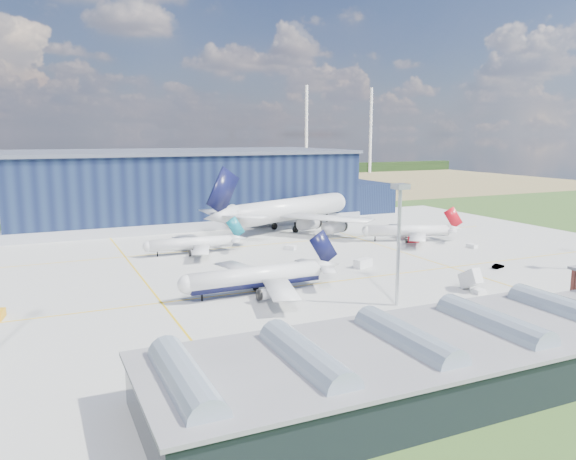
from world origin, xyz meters
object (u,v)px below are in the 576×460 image
object	(u,v)px
airliner_regional	(191,237)
gse_cart_a	(472,246)
car_b	(498,266)
light_mast_center	(399,225)
airliner_navy	(255,266)
gse_van_a	(363,263)
hangar	(188,188)
gse_cart_b	(290,248)
airstair	(470,283)
airliner_widebody	(289,198)
airliner_red	(408,225)

from	to	relation	value
airliner_regional	gse_cart_a	xyz separation A→B (m)	(74.60, -25.08, -4.07)
car_b	light_mast_center	bearing A→B (deg)	96.04
airliner_navy	car_b	xyz separation A→B (m)	(61.14, -3.65, -5.22)
gse_van_a	car_b	bearing A→B (deg)	-136.41
light_mast_center	airliner_regional	distance (m)	66.20
light_mast_center	airliner_navy	world-z (taller)	light_mast_center
gse_van_a	airliner_regional	bearing A→B (deg)	26.76
hangar	gse_cart_b	distance (m)	71.23
gse_cart_a	airstair	distance (m)	46.30
airliner_widebody	gse_cart_b	distance (m)	34.16
airliner_regional	car_b	world-z (taller)	airliner_regional
light_mast_center	gse_cart_a	world-z (taller)	light_mast_center
airliner_navy	airliner_widebody	distance (m)	77.31
airliner_regional	gse_cart_a	distance (m)	78.81
hangar	airliner_navy	world-z (taller)	hangar
gse_van_a	gse_cart_a	world-z (taller)	gse_van_a
hangar	light_mast_center	xyz separation A→B (m)	(7.19, -124.80, 3.82)
gse_cart_a	airliner_widebody	bearing A→B (deg)	115.16
airstair	car_b	bearing A→B (deg)	35.02
airliner_navy	gse_cart_a	world-z (taller)	airliner_navy
airliner_navy	gse_cart_b	world-z (taller)	airliner_navy
airliner_red	car_b	distance (m)	37.94
airliner_navy	gse_cart_b	size ratio (longest dim) A/B	12.11
gse_cart_b	car_b	distance (m)	54.58
airliner_regional	car_b	size ratio (longest dim) A/B	7.84
airliner_red	gse_cart_b	world-z (taller)	airliner_red
gse_cart_b	light_mast_center	bearing A→B (deg)	-132.98
light_mast_center	airliner_regional	world-z (taller)	light_mast_center
hangar	light_mast_center	distance (m)	125.07
airliner_regional	airstair	bearing A→B (deg)	128.03
hangar	light_mast_center	world-z (taller)	hangar
gse_van_a	car_b	distance (m)	32.39
airliner_navy	hangar	bearing A→B (deg)	-99.25
airliner_navy	airstair	world-z (taller)	airliner_navy
hangar	gse_cart_b	bearing A→B (deg)	-81.26
light_mast_center	airstair	size ratio (longest dim) A/B	4.58
hangar	airliner_navy	size ratio (longest dim) A/B	4.06
airliner_red	car_b	bearing A→B (deg)	111.05
hangar	gse_cart_a	xyz separation A→B (m)	(58.55, -88.84, -11.01)
airliner_red	gse_van_a	distance (m)	38.22
hangar	airliner_red	size ratio (longest dim) A/B	4.65
airliner_widebody	airstair	size ratio (longest dim) A/B	13.35
airliner_navy	airstair	size ratio (longest dim) A/B	7.12
airliner_red	car_b	world-z (taller)	airliner_red
gse_van_a	airstair	bearing A→B (deg)	178.95
airliner_regional	airstair	size ratio (longest dim) A/B	5.71
gse_van_a	gse_cart_b	world-z (taller)	gse_van_a
airstair	airliner_navy	bearing A→B (deg)	162.42
gse_van_a	airstair	distance (m)	28.24
airliner_navy	gse_van_a	xyz separation A→B (m)	(32.18, 10.87, -4.76)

